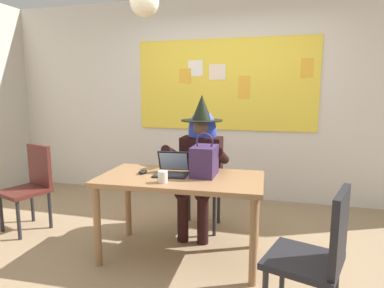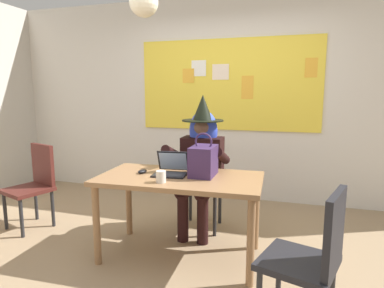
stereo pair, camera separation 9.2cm
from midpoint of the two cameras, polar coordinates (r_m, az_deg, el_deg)
name	(u,v)px [view 1 (the left image)]	position (r m, az deg, el deg)	size (l,w,h in m)	color
ground_plane	(191,255)	(3.11, -1.13, -18.82)	(24.00, 24.00, 0.00)	#937A5B
wall_back_bulletin	(224,99)	(4.47, 5.12, 7.90)	(6.45, 1.99, 2.71)	silver
desk_main	(181,187)	(2.85, -2.89, -7.47)	(1.43, 0.79, 0.73)	#8E6642
chair_at_desk	(202,179)	(3.56, 1.08, -6.16)	(0.44, 0.44, 0.92)	#4C1E19
person_costumed	(200,156)	(3.38, 0.68, -2.07)	(0.59, 0.68, 1.43)	black
laptop	(172,169)	(2.89, -4.48, -4.46)	(0.31, 0.30, 0.20)	black
computer_mouse	(143,172)	(2.96, -9.50, -4.83)	(0.06, 0.10, 0.03)	black
handbag	(204,160)	(2.83, 1.25, -2.90)	(0.20, 0.30, 0.38)	#38234C
coffee_mug	(163,177)	(2.64, -6.14, -5.74)	(0.08, 0.08, 0.10)	silver
chair_spare_by_window	(31,183)	(3.92, -26.96, -6.07)	(0.53, 0.53, 0.89)	#4C1E19
chair_extra_corner	(318,253)	(2.14, 19.92, -17.55)	(0.53, 0.53, 0.91)	black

